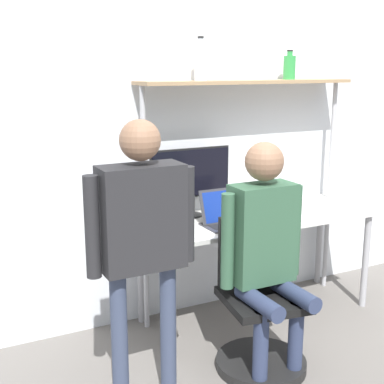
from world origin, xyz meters
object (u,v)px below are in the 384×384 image
Objects in this scene: monitor at (191,176)px; person_seated at (265,240)px; office_chair at (259,322)px; person_standing at (142,229)px; laptop at (227,215)px; bottle_clear at (201,62)px; cell_phone at (261,219)px; bottle_green at (289,67)px.

person_seated reaches higher than monitor.
office_chair is 0.59× the size of person_standing.
laptop is at bearing 32.48° from person_standing.
monitor is 0.39m from laptop.
person_seated is at bearing -98.06° from office_chair.
bottle_clear is (0.76, 0.79, 0.86)m from person_standing.
cell_phone is 0.63m from person_seated.
laptop is at bearing 82.99° from office_chair.
bottle_green reaches higher than person_standing.
cell_phone is (0.39, -0.33, -0.29)m from monitor.
bottle_clear reaches higher than monitor.
person_standing reaches higher than monitor.
office_chair is 0.66× the size of person_seated.
bottle_green reaches higher than laptop.
cell_phone is at bearing 24.41° from person_standing.
bottle_green is (0.75, 0.83, 0.99)m from person_seated.
person_seated is (-0.01, -0.05, 0.55)m from office_chair.
cell_phone is at bearing -40.21° from monitor.
person_seated is at bearing -90.32° from bottle_clear.
office_chair is 0.55m from person_seated.
cell_phone is 0.77m from office_chair.
office_chair is at bearing -123.97° from cell_phone.
laptop is 1.65× the size of bottle_green.
bottle_green is (0.41, 0.29, 1.04)m from cell_phone.
person_standing is (-0.76, -0.01, 0.71)m from office_chair.
person_standing is 1.89m from bottle_green.
monitor is 4.13× the size of cell_phone.
person_seated reaches higher than office_chair.
laptop reaches higher than office_chair.
monitor is at bearing 112.54° from laptop.
bottle_green is at bearing 47.88° from person_seated.
bottle_clear is (0.00, 0.83, 1.02)m from person_seated.
bottle_clear is at bearing 46.06° from person_standing.
office_chair is 3.19× the size of bottle_clear.
office_chair is (-0.33, -0.49, -0.49)m from cell_phone.
bottle_green is at bearing 35.41° from cell_phone.
office_chair is (0.06, -0.82, -0.78)m from monitor.
person_seated is (-0.07, -0.57, -0.00)m from laptop.
monitor is at bearing 139.79° from cell_phone.
laptop is 0.57m from person_seated.
office_chair is at bearing -97.01° from laptop.
laptop is 1.22m from bottle_green.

